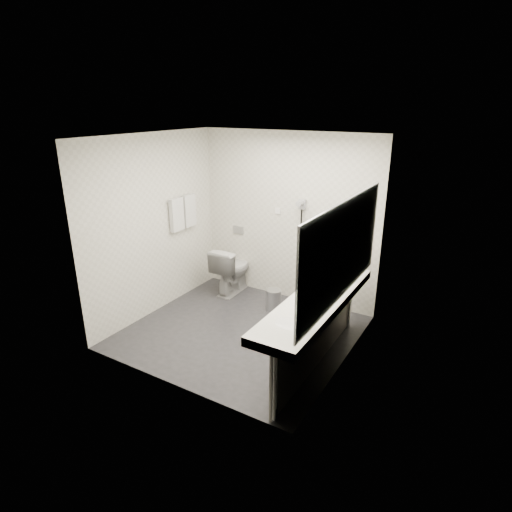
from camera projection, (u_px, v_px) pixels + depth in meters
The scene contains 31 objects.
floor at pixel (241, 332), 5.58m from camera, with size 2.80×2.80×0.00m, color #252529.
ceiling at pixel (238, 136), 4.72m from camera, with size 2.80×2.80×0.00m, color silver.
wall_back at pixel (287, 218), 6.20m from camera, with size 2.80×2.80×0.00m, color silver.
wall_front at pixel (167, 278), 4.10m from camera, with size 2.80×2.80×0.00m, color silver.
wall_left at pixel (154, 226), 5.82m from camera, with size 2.60×2.60×0.00m, color silver.
wall_right at pixel (350, 263), 4.48m from camera, with size 2.60×2.60×0.00m, color silver.
vanity_counter at pixel (316, 302), 4.60m from camera, with size 0.55×2.20×0.10m, color white.
vanity_panel at pixel (317, 337), 4.74m from camera, with size 0.03×2.15×0.75m, color gray.
vanity_post_near at pixel (275, 389), 3.88m from camera, with size 0.06×0.06×0.75m, color silver.
vanity_post_far at pixel (350, 302), 5.56m from camera, with size 0.06×0.06×0.75m, color silver.
mirror at pixel (343, 250), 4.26m from camera, with size 0.02×2.20×1.05m, color #B2BCC6.
basin_near at pixel (290, 325), 4.07m from camera, with size 0.40×0.31×0.05m, color white.
basin_far at pixel (338, 279), 5.12m from camera, with size 0.40×0.31×0.05m, color white.
faucet_near at pixel (309, 322), 3.94m from camera, with size 0.04×0.04×0.15m, color silver.
faucet_far at pixel (354, 276), 4.99m from camera, with size 0.04×0.04×0.15m, color silver.
soap_bottle_a at pixel (328, 291), 4.65m from camera, with size 0.04×0.04×0.10m, color white.
soap_bottle_b at pixel (332, 290), 4.67m from camera, with size 0.08×0.08×0.10m, color white.
glass_left at pixel (336, 291), 4.65m from camera, with size 0.06×0.06×0.10m, color silver.
glass_right at pixel (338, 285), 4.78m from camera, with size 0.06×0.06×0.12m, color silver.
toilet at pixel (232, 269), 6.65m from camera, with size 0.42×0.75×0.76m, color white.
flush_plate at pixel (238, 230), 6.70m from camera, with size 0.18×0.02×0.12m, color #B2B5BA.
pedal_bin at pixel (274, 300), 6.12m from camera, with size 0.22×0.22×0.31m, color #B2B5BA.
bin_lid at pixel (274, 290), 6.06m from camera, with size 0.22×0.22×0.01m, color #B2B5BA.
towel_rail at pixel (182, 198), 6.14m from camera, with size 0.02×0.02×0.62m, color silver.
towel_near at pixel (177, 215), 6.10m from camera, with size 0.07×0.24×0.48m, color silver.
towel_far at pixel (189, 211), 6.32m from camera, with size 0.07×0.24×0.48m, color silver.
dryer_cradle at pixel (302, 204), 5.97m from camera, with size 0.10×0.04×0.14m, color #939498.
dryer_barrel at pixel (300, 203), 5.91m from camera, with size 0.08×0.08×0.14m, color #939498.
dryer_cord at pixel (301, 221), 6.05m from camera, with size 0.02×0.02×0.35m, color black.
switch_plate_a at pixel (278, 211), 6.23m from camera, with size 0.09×0.02×0.09m, color white.
switch_plate_b at pixel (322, 217), 5.89m from camera, with size 0.09×0.02×0.09m, color white.
Camera 1 is at (2.67, -4.11, 2.86)m, focal length 29.58 mm.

